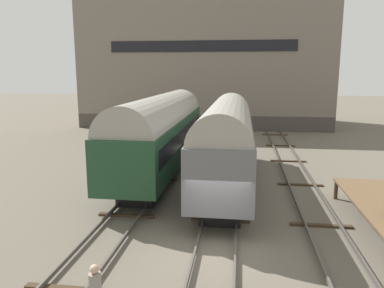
# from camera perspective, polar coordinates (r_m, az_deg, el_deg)

# --- Properties ---
(ground_plane) EXTENTS (200.00, 200.00, 0.00)m
(ground_plane) POSITION_cam_1_polar(r_m,az_deg,el_deg) (14.29, 3.61, -16.24)
(ground_plane) COLOR #60594C
(track_left) EXTENTS (2.60, 60.00, 0.26)m
(track_left) POSITION_cam_1_polar(r_m,az_deg,el_deg) (15.11, -13.50, -14.36)
(track_left) COLOR #4C4742
(track_left) RESTS_ON ground
(track_middle) EXTENTS (2.60, 60.00, 0.26)m
(track_middle) POSITION_cam_1_polar(r_m,az_deg,el_deg) (14.23, 3.62, -15.73)
(track_middle) COLOR #4C4742
(track_middle) RESTS_ON ground
(track_right) EXTENTS (2.60, 60.00, 0.26)m
(track_right) POSITION_cam_1_polar(r_m,az_deg,el_deg) (14.62, 21.45, -15.73)
(track_right) COLOR #4C4742
(track_right) RESTS_ON ground
(train_car_green) EXTENTS (3.13, 16.63, 5.10)m
(train_car_green) POSITION_cam_1_polar(r_m,az_deg,el_deg) (24.25, -4.71, 2.19)
(train_car_green) COLOR black
(train_car_green) RESTS_ON ground
(train_car_grey) EXTENTS (2.86, 15.17, 5.01)m
(train_car_grey) POSITION_cam_1_polar(r_m,az_deg,el_deg) (21.46, 5.32, 1.00)
(train_car_grey) COLOR black
(train_car_grey) RESTS_ON ground
(warehouse_building) EXTENTS (29.50, 12.71, 17.05)m
(warehouse_building) POSITION_cam_1_polar(r_m,az_deg,el_deg) (48.80, 2.30, 13.20)
(warehouse_building) COLOR #46403A
(warehouse_building) RESTS_ON ground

